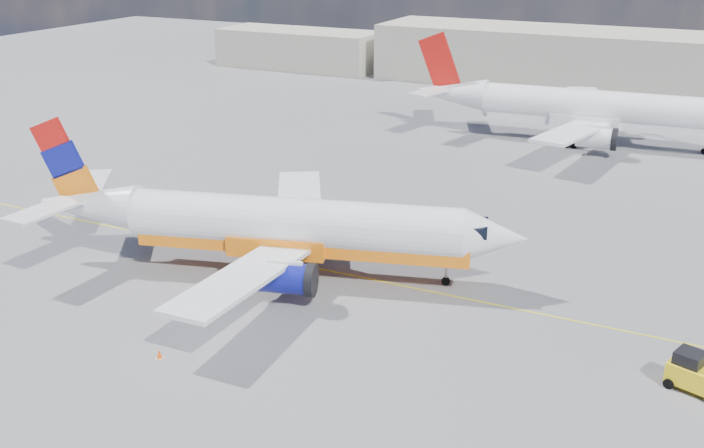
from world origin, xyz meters
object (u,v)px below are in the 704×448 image
at_px(gse_tug, 697,374).
at_px(traffic_cone, 159,354).
at_px(main_jet, 280,226).
at_px(second_jet, 586,109).

relative_size(gse_tug, traffic_cone, 6.13).
bearing_deg(main_jet, gse_tug, -22.47).
height_order(gse_tug, traffic_cone, gse_tug).
bearing_deg(gse_tug, traffic_cone, -141.73).
height_order(main_jet, gse_tug, main_jet).
relative_size(second_jet, gse_tug, 11.43).
height_order(second_jet, gse_tug, second_jet).
xyz_separation_m(main_jet, second_jet, (11.97, 42.90, 0.28)).
bearing_deg(second_jet, traffic_cone, -106.49).
height_order(main_jet, second_jet, second_jet).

